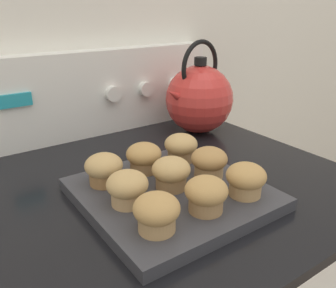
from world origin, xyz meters
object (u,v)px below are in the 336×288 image
(muffin_r0_c2, at_px, (246,179))
(muffin_r0_c1, at_px, (206,194))
(muffin_r1_c1, at_px, (171,173))
(muffin_r2_c0, at_px, (104,169))
(muffin_r1_c2, at_px, (209,162))
(muffin_r1_c0, at_px, (128,188))
(muffin_r0_c0, at_px, (157,212))
(tea_kettle, at_px, (199,98))
(muffin_pan, at_px, (172,194))
(muffin_r2_c1, at_px, (144,157))
(muffin_r2_c2, at_px, (181,147))

(muffin_r0_c2, bearing_deg, muffin_r0_c1, 179.74)
(muffin_r0_c1, bearing_deg, muffin_r1_c1, 90.79)
(muffin_r1_c1, bearing_deg, muffin_r2_c0, 137.24)
(muffin_r1_c2, bearing_deg, muffin_r1_c0, -179.94)
(muffin_r0_c0, xyz_separation_m, tea_kettle, (0.36, 0.34, 0.04))
(muffin_pan, height_order, muffin_r0_c0, muffin_r0_c0)
(muffin_pan, distance_m, muffin_r0_c1, 0.10)
(muffin_pan, bearing_deg, muffin_r0_c2, -45.01)
(muffin_r0_c1, xyz_separation_m, muffin_r1_c2, (0.08, 0.09, 0.00))
(muffin_pan, distance_m, muffin_r1_c2, 0.09)
(muffin_pan, height_order, muffin_r0_c2, muffin_r0_c2)
(muffin_r2_c1, distance_m, tea_kettle, 0.32)
(muffin_r2_c1, bearing_deg, muffin_r2_c0, -177.97)
(muffin_r1_c1, bearing_deg, muffin_r0_c1, -89.21)
(muffin_r2_c0, bearing_deg, muffin_r0_c1, -62.61)
(muffin_r0_c0, bearing_deg, muffin_pan, 44.73)
(muffin_r1_c0, height_order, muffin_r1_c2, same)
(muffin_r2_c0, distance_m, tea_kettle, 0.40)
(muffin_r1_c0, height_order, muffin_r2_c1, same)
(muffin_r2_c1, bearing_deg, muffin_r0_c1, -88.41)
(muffin_r1_c1, xyz_separation_m, muffin_r2_c0, (-0.09, 0.08, 0.00))
(muffin_r1_c1, relative_size, tea_kettle, 0.28)
(muffin_r0_c1, bearing_deg, muffin_r2_c2, 64.60)
(muffin_r1_c1, distance_m, muffin_r2_c2, 0.12)
(muffin_pan, height_order, muffin_r2_c1, muffin_r2_c1)
(tea_kettle, bearing_deg, muffin_r2_c0, -154.79)
(muffin_r0_c2, height_order, muffin_r2_c0, same)
(muffin_r1_c0, relative_size, muffin_r2_c0, 1.00)
(muffin_r0_c0, relative_size, muffin_r1_c1, 1.00)
(muffin_r1_c0, bearing_deg, muffin_r2_c1, 46.34)
(muffin_r2_c1, relative_size, tea_kettle, 0.28)
(muffin_r0_c1, bearing_deg, muffin_r0_c0, 179.39)
(muffin_pan, height_order, tea_kettle, tea_kettle)
(muffin_r1_c0, xyz_separation_m, muffin_r2_c1, (0.09, 0.09, 0.00))
(muffin_pan, distance_m, muffin_r0_c0, 0.13)
(muffin_r2_c2, bearing_deg, muffin_r2_c0, -179.19)
(muffin_r1_c2, bearing_deg, muffin_r2_c1, 134.74)
(muffin_r0_c2, bearing_deg, muffin_r2_c2, 91.12)
(muffin_r0_c0, height_order, tea_kettle, tea_kettle)
(muffin_r0_c0, relative_size, muffin_r1_c2, 1.00)
(muffin_r0_c1, distance_m, muffin_r2_c1, 0.18)
(muffin_r0_c0, bearing_deg, muffin_r2_c0, 89.67)
(muffin_r0_c2, relative_size, muffin_r2_c1, 1.00)
(muffin_pan, distance_m, muffin_r0_c2, 0.13)
(muffin_r0_c0, distance_m, muffin_r2_c2, 0.25)
(muffin_r0_c0, height_order, muffin_r2_c2, same)
(muffin_r1_c0, distance_m, muffin_r2_c1, 0.12)
(muffin_r0_c2, relative_size, muffin_r1_c0, 1.00)
(muffin_r0_c1, xyz_separation_m, muffin_r2_c1, (-0.00, 0.18, 0.00))
(muffin_r1_c1, bearing_deg, muffin_r1_c0, -177.53)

